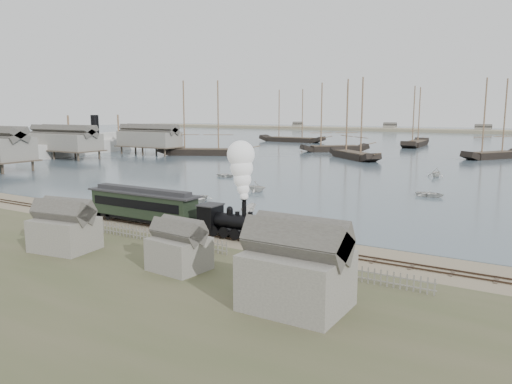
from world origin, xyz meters
The scene contains 26 objects.
ground centered at (0.00, 0.00, 0.00)m, with size 600.00×600.00×0.00m, color tan.
harbor_water centered at (0.00, 170.00, 0.03)m, with size 600.00×336.00×0.06m, color #414F5D.
rail_track centered at (0.00, -2.00, 0.04)m, with size 120.00×1.80×0.16m.
picket_fence_west centered at (-6.50, -7.00, 0.00)m, with size 19.00×0.10×1.20m, color slate, non-canonical shape.
picket_fence_east centered at (12.50, -7.50, 0.00)m, with size 15.00×0.10×1.20m, color slate, non-canonical shape.
shed_left centered at (-10.00, -13.00, 0.00)m, with size 5.00×4.00×4.10m, color slate, non-canonical shape.
shed_mid centered at (2.00, -12.00, 0.00)m, with size 4.00×3.50×3.60m, color slate, non-canonical shape.
shed_right centered at (13.00, -14.00, 0.00)m, with size 6.00×5.00×5.10m, color slate, non-canonical shape.
western_wharf centered at (-76.00, 40.00, 4.06)m, with size 36.00×56.00×8.00m, color slate, non-canonical shape.
far_spit centered at (0.00, 250.00, 0.00)m, with size 500.00×20.00×1.80m, color tan.
locomotive centered at (0.74, -2.00, 4.14)m, with size 7.18×2.68×8.95m.
passenger_coach centered at (-11.39, -2.00, 2.15)m, with size 13.98×2.70×3.40m.
beached_dinghy centered at (-0.91, -0.04, 0.41)m, with size 3.93×2.81×0.81m, color silver.
steamship centered at (-89.00, 58.93, 5.40)m, with size 48.81×8.13×10.68m, color silver, non-canonical shape.
rowboat_0 centered at (-14.24, 11.28, 0.50)m, with size 4.22×3.01×0.87m, color silver.
rowboat_1 centered at (-11.99, 22.18, 0.88)m, with size 3.11×2.68×1.64m, color silver.
rowboat_2 centered at (-4.04, 7.38, 0.67)m, with size 3.17×1.19×1.23m, color silver.
rowboat_3 centered at (10.99, 31.36, 0.46)m, with size 3.88×2.77×0.80m, color silver.
rowboat_6 centered at (-25.79, 33.52, 0.42)m, with size 3.45×2.47×0.72m, color silver.
rowboat_7 centered at (7.13, 53.69, 0.91)m, with size 3.24×2.80×1.71m, color silver.
schooner_0 centered at (-56.53, 67.45, 10.06)m, with size 24.30×5.61×20.00m, color black, non-canonical shape.
schooner_1 centered at (-30.72, 97.07, 10.06)m, with size 20.33×4.69×20.00m, color black, non-canonical shape.
schooner_2 centered at (-17.92, 78.59, 10.06)m, with size 20.57×4.75×20.00m, color black, non-canonical shape.
schooner_3 centered at (11.71, 97.15, 10.06)m, with size 19.07×4.40×20.00m, color black, non-canonical shape.
schooner_6 centered at (-62.46, 130.59, 10.06)m, with size 26.79×6.18×20.00m, color black, non-canonical shape.
schooner_7 centered at (-15.95, 131.54, 10.06)m, with size 24.70×5.70×20.00m, color black, non-canonical shape.
Camera 1 is at (26.15, -40.24, 12.05)m, focal length 35.00 mm.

